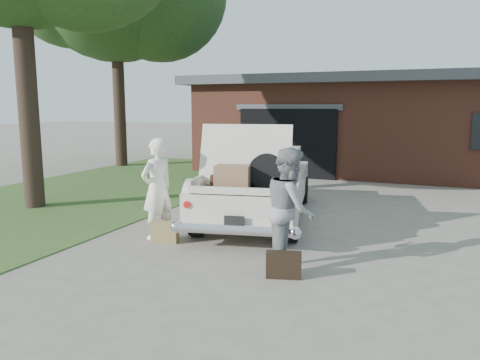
% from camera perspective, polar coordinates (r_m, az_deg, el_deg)
% --- Properties ---
extents(ground, '(90.00, 90.00, 0.00)m').
position_cam_1_polar(ground, '(7.48, -1.83, -9.04)').
color(ground, gray).
rests_on(ground, ground).
extents(grass_strip, '(6.00, 16.00, 0.02)m').
position_cam_1_polar(grass_strip, '(12.91, -18.60, -1.67)').
color(grass_strip, '#2D4C1E').
rests_on(grass_strip, ground).
extents(house, '(12.80, 7.80, 3.30)m').
position_cam_1_polar(house, '(18.03, 16.79, 6.70)').
color(house, brown).
rests_on(house, ground).
extents(sedan, '(2.90, 5.22, 1.99)m').
position_cam_1_polar(sedan, '(9.67, 2.17, -0.41)').
color(sedan, beige).
rests_on(sedan, ground).
extents(woman_left, '(0.60, 0.74, 1.77)m').
position_cam_1_polar(woman_left, '(8.28, -10.05, -1.06)').
color(woman_left, white).
rests_on(woman_left, ground).
extents(woman_right, '(0.92, 1.03, 1.75)m').
position_cam_1_polar(woman_right, '(6.69, 6.11, -3.50)').
color(woman_right, gray).
rests_on(woman_right, ground).
extents(suitcase_left, '(0.49, 0.22, 0.36)m').
position_cam_1_polar(suitcase_left, '(8.15, -9.16, -6.27)').
color(suitcase_left, olive).
rests_on(suitcase_left, ground).
extents(suitcase_right, '(0.50, 0.28, 0.37)m').
position_cam_1_polar(suitcase_right, '(6.48, 5.34, -10.26)').
color(suitcase_right, black).
rests_on(suitcase_right, ground).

